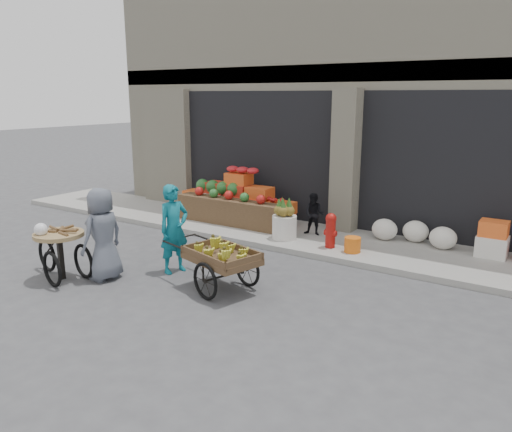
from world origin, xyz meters
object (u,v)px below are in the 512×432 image
Objects in this scene: vendor_woman at (174,229)px; fire_hydrant at (331,229)px; orange_bucket at (352,245)px; pineapple_bin at (284,227)px; banana_cart at (220,253)px; seated_person at (314,214)px; vendor_grey at (103,234)px; tricycle_cart at (60,248)px.

fire_hydrant is at bearing -22.40° from vendor_woman.
pineapple_bin is at bearing 176.42° from orange_bucket.
pineapple_bin is at bearing 114.09° from banana_cart.
seated_person is at bearing 56.31° from pineapple_bin.
fire_hydrant is at bearing 143.20° from vendor_grey.
fire_hydrant is 5.10m from tricycle_cart.
banana_cart is 2.10m from vendor_grey.
banana_cart is 1.50× the size of tricycle_cart.
banana_cart is at bearing -113.28° from orange_bucket.
pineapple_bin is 4.52m from tricycle_cart.
orange_bucket is (0.50, -0.05, -0.23)m from fire_hydrant.
vendor_grey is (-1.95, -4.13, 0.22)m from seated_person.
tricycle_cart is 0.90× the size of vendor_grey.
vendor_woman reaches higher than pineapple_bin.
fire_hydrant is at bearing 59.85° from tricycle_cart.
vendor_grey is (-2.65, -3.48, 0.30)m from fire_hydrant.
seated_person is (-0.70, 0.65, 0.08)m from fire_hydrant.
fire_hydrant is 0.32× the size of banana_cart.
fire_hydrant is at bearing -52.88° from seated_person.
orange_bucket is at bearing -29.60° from vendor_woman.
tricycle_cart is at bearing -134.63° from orange_bucket.
pineapple_bin is 0.24× the size of banana_cart.
orange_bucket is 4.69m from vendor_grey.
orange_bucket is at bearing -3.58° from pineapple_bin.
tricycle_cart is (-3.29, -3.89, 0.06)m from fire_hydrant.
orange_bucket is 3.49m from vendor_woman.
vendor_grey is at bearing -132.51° from orange_bucket.
pineapple_bin is 0.56× the size of seated_person.
tricycle_cart is (-2.62, -1.11, -0.06)m from banana_cart.
vendor_grey reaches higher than vendor_woman.
banana_cart reaches higher than fire_hydrant.
fire_hydrant is 2.86m from banana_cart.
banana_cart is (-0.67, -2.78, 0.12)m from fire_hydrant.
vendor_grey is at bearing -144.82° from banana_cart.
vendor_grey reaches higher than pineapple_bin.
fire_hydrant is 3.17m from vendor_woman.
tricycle_cart is (-1.41, -1.36, -0.24)m from vendor_woman.
fire_hydrant is (1.10, -0.05, 0.13)m from pineapple_bin.
banana_cart reaches higher than pineapple_bin.
tricycle_cart is at bearing -129.72° from seated_person.
seated_person is (-1.20, 0.70, 0.31)m from orange_bucket.
vendor_woman is at bearing -126.59° from fire_hydrant.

